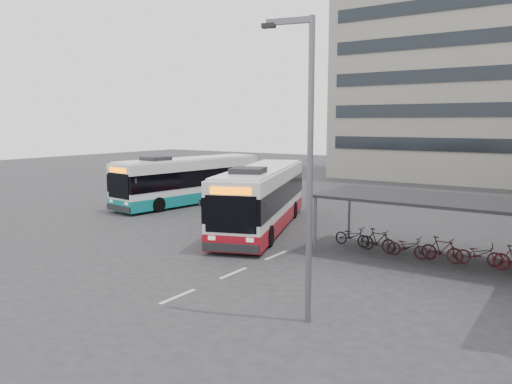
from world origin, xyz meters
The scene contains 10 objects.
ground centered at (0.00, 0.00, 0.00)m, with size 120.00×120.00×0.00m, color #28282B.
bike_shelter centered at (8.50, 3.00, 1.36)m, with size 10.00×4.00×2.54m.
office_block centered at (6.00, 36.00, 12.50)m, with size 30.00×15.00×25.00m, color gray.
road_markings centered at (2.50, -3.00, 0.01)m, with size 0.15×7.60×0.01m.
bus_main centered at (-0.93, 4.19, 1.61)m, with size 6.45×11.84×3.46m.
bus_teal centered at (-9.57, 8.36, 1.56)m, with size 3.88×11.61×3.37m.
pedestrian centered at (0.05, 0.05, 0.85)m, with size 0.62×0.41×1.69m, color black.
lamp_post centered at (6.80, -5.50, 4.71)m, with size 1.43×0.49×8.26m.
sign_totem_mid centered at (-12.20, 4.80, 1.17)m, with size 0.49×0.20×2.26m.
sign_totem_north centered at (-13.49, 6.39, 1.17)m, with size 0.49×0.16×2.27m.
Camera 1 is at (13.10, -17.35, 5.51)m, focal length 35.00 mm.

